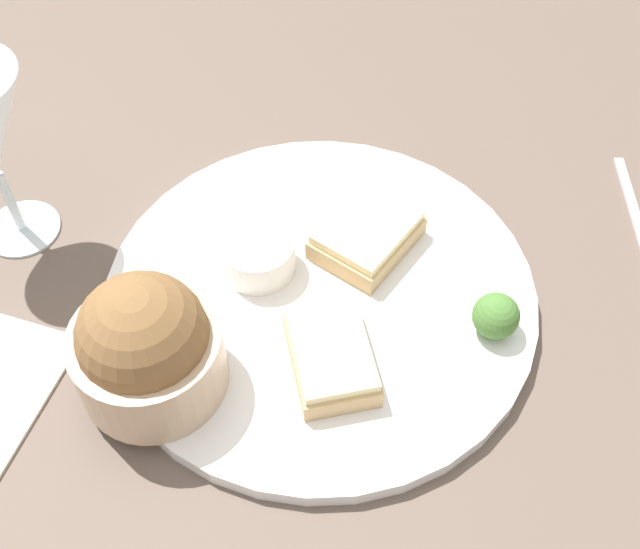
# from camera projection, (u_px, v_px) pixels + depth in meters

# --- Properties ---
(ground_plane) EXTENTS (4.00, 4.00, 0.00)m
(ground_plane) POSITION_uv_depth(u_px,v_px,m) (320.00, 301.00, 0.63)
(ground_plane) COLOR brown
(dinner_plate) EXTENTS (0.33, 0.33, 0.01)m
(dinner_plate) POSITION_uv_depth(u_px,v_px,m) (320.00, 296.00, 0.62)
(dinner_plate) COLOR white
(dinner_plate) RESTS_ON ground_plane
(salad_bowl) EXTENTS (0.10, 0.10, 0.10)m
(salad_bowl) POSITION_uv_depth(u_px,v_px,m) (146.00, 347.00, 0.54)
(salad_bowl) COLOR tan
(salad_bowl) RESTS_ON dinner_plate
(sauce_ramekin) EXTENTS (0.06, 0.06, 0.03)m
(sauce_ramekin) POSITION_uv_depth(u_px,v_px,m) (256.00, 255.00, 0.62)
(sauce_ramekin) COLOR white
(sauce_ramekin) RESTS_ON dinner_plate
(cheese_toast_near) EXTENTS (0.09, 0.08, 0.03)m
(cheese_toast_near) POSITION_uv_depth(u_px,v_px,m) (367.00, 235.00, 0.63)
(cheese_toast_near) COLOR tan
(cheese_toast_near) RESTS_ON dinner_plate
(cheese_toast_far) EXTENTS (0.10, 0.09, 0.03)m
(cheese_toast_far) POSITION_uv_depth(u_px,v_px,m) (331.00, 356.00, 0.57)
(cheese_toast_far) COLOR tan
(cheese_toast_far) RESTS_ON dinner_plate
(garnish) EXTENTS (0.03, 0.03, 0.03)m
(garnish) POSITION_uv_depth(u_px,v_px,m) (496.00, 316.00, 0.58)
(garnish) COLOR #477533
(garnish) RESTS_ON dinner_plate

